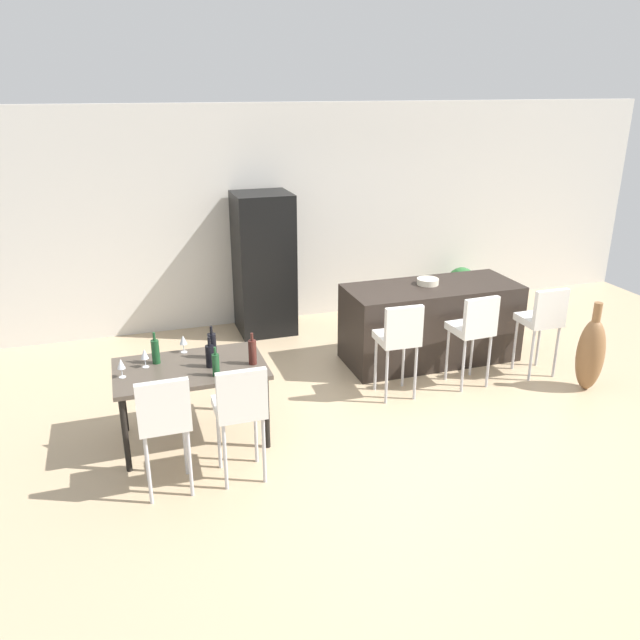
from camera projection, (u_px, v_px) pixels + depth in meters
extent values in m
plane|color=tan|center=(409.00, 404.00, 6.56)|extent=(10.00, 10.00, 0.00)
cube|color=beige|center=(321.00, 213.00, 8.67)|extent=(10.00, 0.12, 2.90)
cube|color=black|center=(430.00, 323.00, 7.48)|extent=(2.04, 0.83, 0.92)
cube|color=silver|center=(397.00, 338.00, 6.53)|extent=(0.41, 0.41, 0.08)
cube|color=silver|center=(404.00, 324.00, 6.30)|extent=(0.40, 0.08, 0.36)
cylinder|color=#B2B2B7|center=(376.00, 364.00, 6.76)|extent=(0.03, 0.03, 0.61)
cylinder|color=#B2B2B7|center=(403.00, 361.00, 6.84)|extent=(0.03, 0.03, 0.61)
cylinder|color=#B2B2B7|center=(387.00, 376.00, 6.47)|extent=(0.03, 0.03, 0.61)
cylinder|color=#B2B2B7|center=(415.00, 373.00, 6.55)|extent=(0.03, 0.03, 0.61)
cube|color=silver|center=(470.00, 329.00, 6.79)|extent=(0.42, 0.42, 0.08)
cube|color=silver|center=(481.00, 314.00, 6.56)|extent=(0.40, 0.08, 0.36)
cylinder|color=#B2B2B7|center=(447.00, 354.00, 6.99)|extent=(0.03, 0.03, 0.61)
cylinder|color=#B2B2B7|center=(472.00, 350.00, 7.10)|extent=(0.03, 0.03, 0.61)
cylinder|color=#B2B2B7|center=(463.00, 366.00, 6.72)|extent=(0.03, 0.03, 0.61)
cylinder|color=#B2B2B7|center=(489.00, 361.00, 6.82)|extent=(0.03, 0.03, 0.61)
cube|color=silver|center=(539.00, 320.00, 7.04)|extent=(0.40, 0.40, 0.08)
cube|color=silver|center=(551.00, 306.00, 6.81)|extent=(0.40, 0.06, 0.36)
cylinder|color=#B2B2B7|center=(515.00, 345.00, 7.26)|extent=(0.03, 0.03, 0.61)
cylinder|color=#B2B2B7|center=(539.00, 341.00, 7.35)|extent=(0.03, 0.03, 0.61)
cylinder|color=#B2B2B7|center=(532.00, 355.00, 6.97)|extent=(0.03, 0.03, 0.61)
cylinder|color=#B2B2B7|center=(556.00, 352.00, 7.06)|extent=(0.03, 0.03, 0.61)
cube|color=#4C4238|center=(190.00, 369.00, 5.67)|extent=(1.34, 0.83, 0.04)
cylinder|color=black|center=(123.00, 398.00, 5.94)|extent=(0.05, 0.05, 0.70)
cylinder|color=black|center=(250.00, 380.00, 6.29)|extent=(0.05, 0.05, 0.70)
cylinder|color=black|center=(125.00, 435.00, 5.31)|extent=(0.05, 0.05, 0.70)
cylinder|color=black|center=(267.00, 413.00, 5.66)|extent=(0.05, 0.05, 0.70)
cube|color=silver|center=(164.00, 418.00, 4.97)|extent=(0.40, 0.40, 0.08)
cube|color=silver|center=(163.00, 403.00, 4.75)|extent=(0.40, 0.06, 0.36)
cylinder|color=#B2B2B7|center=(146.00, 449.00, 5.19)|extent=(0.03, 0.03, 0.61)
cylinder|color=#B2B2B7|center=(185.00, 442.00, 5.28)|extent=(0.03, 0.03, 0.61)
cylinder|color=#B2B2B7|center=(148.00, 470.00, 4.91)|extent=(0.03, 0.03, 0.61)
cylinder|color=#B2B2B7|center=(190.00, 463.00, 5.00)|extent=(0.03, 0.03, 0.61)
cube|color=silver|center=(239.00, 407.00, 5.15)|extent=(0.40, 0.40, 0.08)
cube|color=silver|center=(242.00, 392.00, 4.92)|extent=(0.40, 0.06, 0.36)
cylinder|color=#B2B2B7|center=(219.00, 437.00, 5.37)|extent=(0.03, 0.03, 0.61)
cylinder|color=#B2B2B7|center=(256.00, 431.00, 5.46)|extent=(0.03, 0.03, 0.61)
cylinder|color=#B2B2B7|center=(225.00, 457.00, 5.08)|extent=(0.03, 0.03, 0.61)
cylinder|color=#B2B2B7|center=(264.00, 450.00, 5.17)|extent=(0.03, 0.03, 0.61)
cylinder|color=black|center=(212.00, 346.00, 5.81)|extent=(0.08, 0.08, 0.24)
cylinder|color=black|center=(211.00, 330.00, 5.76)|extent=(0.03, 0.03, 0.08)
cylinder|color=black|center=(210.00, 356.00, 5.63)|extent=(0.08, 0.08, 0.20)
cylinder|color=black|center=(209.00, 341.00, 5.58)|extent=(0.03, 0.03, 0.08)
cylinder|color=#194723|center=(216.00, 365.00, 5.46)|extent=(0.06, 0.06, 0.20)
cylinder|color=#194723|center=(215.00, 351.00, 5.41)|extent=(0.02, 0.02, 0.07)
cylinder|color=#194723|center=(156.00, 352.00, 5.70)|extent=(0.07, 0.07, 0.22)
cylinder|color=#194723|center=(154.00, 336.00, 5.65)|extent=(0.03, 0.03, 0.08)
cylinder|color=#471E19|center=(252.00, 352.00, 5.68)|extent=(0.07, 0.07, 0.23)
cylinder|color=#471E19|center=(252.00, 337.00, 5.63)|extent=(0.03, 0.03, 0.07)
cylinder|color=silver|center=(184.00, 352.00, 5.97)|extent=(0.06, 0.06, 0.00)
cylinder|color=silver|center=(184.00, 348.00, 5.95)|extent=(0.01, 0.01, 0.08)
cone|color=silver|center=(183.00, 340.00, 5.92)|extent=(0.07, 0.07, 0.09)
cylinder|color=silver|center=(146.00, 367.00, 5.66)|extent=(0.06, 0.06, 0.00)
cylinder|color=silver|center=(145.00, 363.00, 5.64)|extent=(0.01, 0.01, 0.08)
cone|color=silver|center=(144.00, 354.00, 5.61)|extent=(0.07, 0.07, 0.09)
cylinder|color=silver|center=(122.00, 377.00, 5.46)|extent=(0.06, 0.06, 0.00)
cylinder|color=silver|center=(122.00, 373.00, 5.45)|extent=(0.01, 0.01, 0.08)
cone|color=silver|center=(121.00, 364.00, 5.42)|extent=(0.07, 0.07, 0.09)
cube|color=black|center=(264.00, 264.00, 8.20)|extent=(0.72, 0.68, 1.84)
cylinder|color=beige|center=(428.00, 281.00, 7.36)|extent=(0.25, 0.25, 0.07)
ellipsoid|color=brown|center=(590.00, 355.00, 6.75)|extent=(0.29, 0.29, 0.80)
cylinder|color=brown|center=(597.00, 312.00, 6.58)|extent=(0.09, 0.09, 0.21)
cylinder|color=beige|center=(460.00, 300.00, 9.34)|extent=(0.24, 0.24, 0.22)
sphere|color=#2D6B33|center=(461.00, 281.00, 9.23)|extent=(0.41, 0.41, 0.41)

